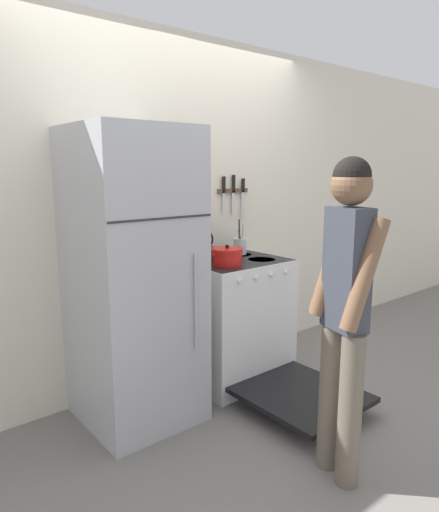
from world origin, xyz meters
The scene contains 9 objects.
ground_plane centered at (0.00, 0.00, 0.00)m, with size 14.00×14.00×0.00m, color slate.
wall_back centered at (0.00, 0.03, 1.27)m, with size 10.00×0.06×2.55m.
refrigerator centered at (-0.55, -0.35, 0.92)m, with size 0.67×0.73×1.83m.
stove_range centered at (0.30, -0.36, 0.46)m, with size 0.75×1.38×0.92m.
dutch_oven_pot centered at (0.13, -0.45, 0.99)m, with size 0.27×0.22×0.15m.
tea_kettle centered at (0.15, -0.19, 0.99)m, with size 0.22×0.18×0.22m.
utensil_jar centered at (0.49, -0.19, 0.99)m, with size 0.10×0.10×0.28m.
person centered at (-0.04, -1.55, 0.94)m, with size 0.32×0.38×1.64m.
wall_knife_strip centered at (0.56, -0.02, 1.41)m, with size 0.31×0.03×0.36m.
Camera 1 is at (-1.89, -2.82, 1.59)m, focal length 32.00 mm.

